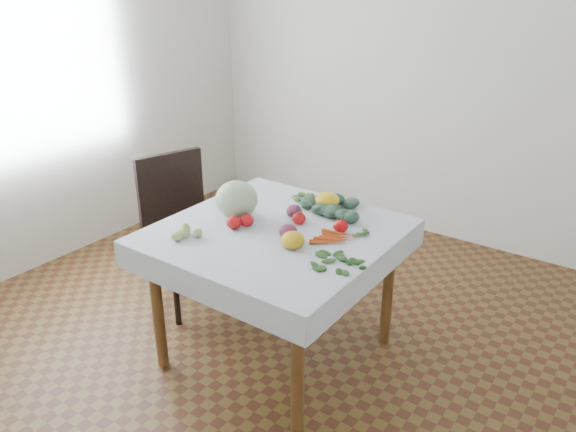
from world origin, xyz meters
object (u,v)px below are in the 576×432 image
Objects in this scene: table at (276,248)px; heirloom_back at (327,201)px; chair at (180,220)px; carrot_bunch at (335,238)px; cabbage at (237,200)px.

heirloom_back is at bearing 80.67° from table.
carrot_bunch is at bearing -3.49° from chair.
carrot_bunch is at bearing -52.91° from heirloom_back.
cabbage is at bearing -130.65° from heirloom_back.
heirloom_back is 0.64× the size of carrot_bunch.
carrot_bunch is at bearing 12.74° from table.
table is 4.49× the size of cabbage.
table is 0.33m from carrot_bunch.
heirloom_back is at bearing 127.09° from carrot_bunch.
heirloom_back is (0.06, 0.39, 0.15)m from table.
chair is at bearing 176.51° from carrot_bunch.
chair is at bearing -164.67° from heirloom_back.
carrot_bunch is at bearing 6.06° from cabbage.
chair is 4.24× the size of cabbage.
carrot_bunch reaches higher than table.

